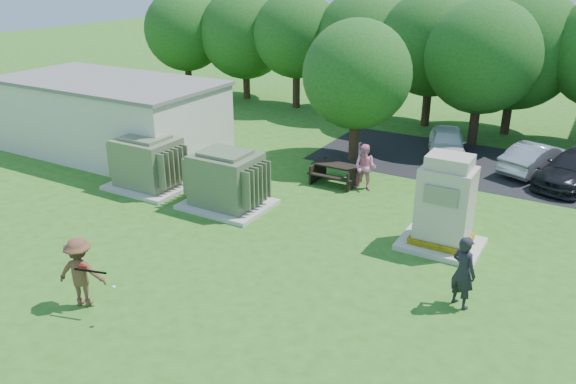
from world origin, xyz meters
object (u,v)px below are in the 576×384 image
Objects in this scene: person_by_generator at (463,272)px; car_silver_a at (537,158)px; batter at (81,272)px; car_white at (447,143)px; car_dark at (575,168)px; transformer_left at (148,164)px; transformer_right at (227,181)px; generator_cabinet at (445,208)px; picnic_table at (336,171)px; person_at_picnic at (365,167)px.

person_by_generator is 0.51× the size of car_silver_a.
batter is 9.55m from person_by_generator.
car_white is (4.72, 16.38, -0.26)m from batter.
car_white is 0.87× the size of car_dark.
batter is (4.22, -6.91, -0.04)m from transformer_left.
transformer_right is 10.82m from car_white.
batter is at bearing -122.44° from car_white.
transformer_left is 13.02m from car_white.
person_by_generator reaches higher than batter.
person_by_generator is at bearing -65.94° from generator_cabinet.
car_white is at bearing 61.03° from transformer_right.
transformer_left is 3.70m from transformer_right.
batter reaches higher than picnic_table.
generator_cabinet is 3.27m from person_by_generator.
transformer_right reaches higher than car_dark.
person_by_generator is (1.33, -2.97, -0.32)m from generator_cabinet.
transformer_left reaches higher than car_white.
person_at_picnic is at bearing 65.91° from car_silver_a.
batter is 17.04m from car_white.
car_white is (5.24, 9.46, -0.30)m from transformer_right.
transformer_left is at bearing -149.72° from car_white.
transformer_left is 8.31m from person_at_picnic.
person_at_picnic is (1.24, -0.05, 0.40)m from picnic_table.
picnic_table is 6.16m from car_white.
generator_cabinet reaches higher than person_at_picnic.
transformer_right is 6.93m from batter.
generator_cabinet is 8.71m from car_silver_a.
batter is at bearing -132.21° from generator_cabinet.
car_white is (-3.58, 11.65, -0.30)m from person_by_generator.
transformer_left is 16.63m from car_dark.
person_at_picnic reaches higher than picnic_table.
person_at_picnic is 7.62m from car_silver_a.
car_white is 3.78m from car_silver_a.
car_white is 5.35m from car_dark.
transformer_right is 0.76× the size of car_white.
picnic_table is at bearing 59.78° from car_silver_a.
person_at_picnic is 8.33m from car_dark.
generator_cabinet reaches higher than person_by_generator.
generator_cabinet reaches higher than car_dark.
car_white is at bearing 46.64° from transformer_left.
car_silver_a is at bearing -18.43° from car_white.
car_dark is at bearing 31.24° from person_at_picnic.
car_white is (1.63, 5.49, -0.23)m from person_at_picnic.
transformer_left is 0.76× the size of car_white.
transformer_left is 1.00× the size of transformer_right.
car_silver_a is at bearing -140.94° from batter.
transformer_left is at bearing 18.71° from person_by_generator.
car_white is at bearing -172.64° from car_dark.
generator_cabinet is (11.19, 0.78, 0.32)m from transformer_left.
batter is 0.47× the size of car_white.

